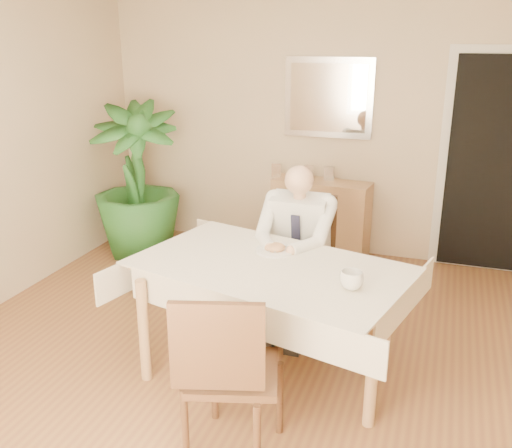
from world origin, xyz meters
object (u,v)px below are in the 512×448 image
(coffee_mug, at_px, (352,280))
(chair_far, at_px, (304,249))
(seated_man, at_px, (294,243))
(chair_near, at_px, (227,368))
(potted_palm, at_px, (136,180))
(sideboard, at_px, (320,218))
(dining_table, at_px, (270,277))

(coffee_mug, bearing_deg, chair_far, 117.16)
(seated_man, bearing_deg, coffee_mug, -54.73)
(chair_near, relative_size, potted_palm, 0.64)
(chair_near, distance_m, sideboard, 3.05)
(sideboard, distance_m, potted_palm, 1.87)
(sideboard, bearing_deg, seated_man, -78.68)
(chair_near, distance_m, potted_palm, 3.16)
(seated_man, xyz_separation_m, coffee_mug, (0.55, -0.77, 0.12))
(chair_far, relative_size, chair_near, 0.98)
(chair_far, distance_m, potted_palm, 2.04)
(sideboard, bearing_deg, coffee_mug, -67.52)
(chair_far, xyz_separation_m, coffee_mug, (0.55, -1.07, 0.27))
(coffee_mug, bearing_deg, chair_near, -125.21)
(seated_man, distance_m, coffee_mug, 0.96)
(chair_near, height_order, potted_palm, potted_palm)
(seated_man, bearing_deg, chair_near, -87.87)
(chair_near, height_order, coffee_mug, chair_near)
(dining_table, relative_size, seated_man, 1.57)
(seated_man, bearing_deg, chair_far, 90.00)
(coffee_mug, height_order, sideboard, coffee_mug)
(dining_table, bearing_deg, coffee_mug, -4.05)
(dining_table, distance_m, chair_near, 0.89)
(sideboard, height_order, potted_palm, potted_palm)
(chair_near, xyz_separation_m, seated_man, (-0.05, 1.47, 0.14))
(dining_table, xyz_separation_m, chair_far, (0.00, 0.89, -0.13))
(coffee_mug, bearing_deg, seated_man, 125.27)
(seated_man, bearing_deg, potted_palm, 151.94)
(potted_palm, bearing_deg, seated_man, -28.06)
(coffee_mug, height_order, potted_palm, potted_palm)
(dining_table, relative_size, sideboard, 2.05)
(chair_near, bearing_deg, seated_man, 75.86)
(chair_far, bearing_deg, coffee_mug, -68.67)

